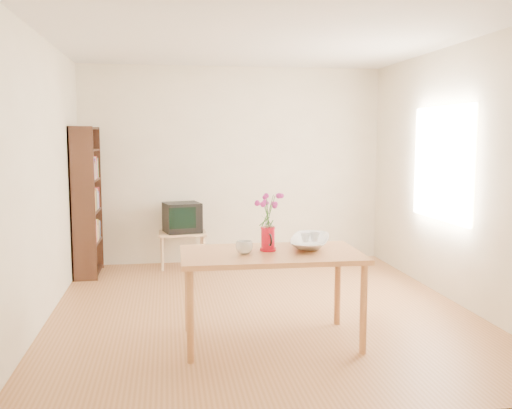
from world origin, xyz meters
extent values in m
plane|color=#986136|center=(0.00, 0.00, 0.00)|extent=(4.50, 4.50, 0.00)
plane|color=white|center=(0.00, 0.00, 2.60)|extent=(4.50, 4.50, 0.00)
plane|color=beige|center=(0.00, 2.25, 1.30)|extent=(4.00, 0.00, 4.00)
plane|color=beige|center=(0.00, -2.25, 1.30)|extent=(4.00, 0.00, 4.00)
plane|color=beige|center=(-2.00, 0.00, 1.30)|extent=(0.00, 4.50, 4.50)
plane|color=beige|center=(2.00, 0.00, 1.30)|extent=(0.00, 4.50, 4.50)
plane|color=white|center=(1.98, 0.30, 1.40)|extent=(0.00, 1.30, 1.30)
cube|color=#AC693B|center=(-0.06, -0.87, 0.73)|extent=(1.46, 0.85, 0.04)
cylinder|color=#AC693B|center=(-0.73, -1.22, 0.35)|extent=(0.06, 0.06, 0.71)
cylinder|color=#AC693B|center=(0.60, -1.24, 0.35)|extent=(0.06, 0.06, 0.71)
cylinder|color=#AC693B|center=(-0.72, -0.51, 0.35)|extent=(0.06, 0.06, 0.71)
cylinder|color=#AC693B|center=(0.61, -0.53, 0.35)|extent=(0.06, 0.06, 0.71)
cube|color=tan|center=(-0.70, 1.97, 0.45)|extent=(0.60, 0.45, 0.03)
cylinder|color=tan|center=(-0.96, 1.78, 0.22)|extent=(0.04, 0.04, 0.43)
cylinder|color=tan|center=(-0.44, 1.78, 0.22)|extent=(0.04, 0.04, 0.43)
cylinder|color=tan|center=(-0.96, 2.15, 0.22)|extent=(0.04, 0.04, 0.43)
cylinder|color=tan|center=(-0.44, 2.15, 0.22)|extent=(0.04, 0.04, 0.43)
cube|color=black|center=(-1.85, 1.41, 0.90)|extent=(0.28, 0.02, 1.80)
cube|color=black|center=(-1.85, 2.09, 0.90)|extent=(0.28, 0.03, 1.80)
cube|color=black|center=(-1.98, 1.75, 0.90)|extent=(0.02, 0.70, 1.80)
cube|color=black|center=(-1.85, 1.75, 0.04)|extent=(0.27, 0.65, 0.02)
cube|color=black|center=(-1.85, 1.75, 0.40)|extent=(0.27, 0.65, 0.02)
cube|color=black|center=(-1.85, 1.75, 0.78)|extent=(0.27, 0.65, 0.02)
cube|color=black|center=(-1.85, 1.75, 1.16)|extent=(0.27, 0.65, 0.02)
cube|color=black|center=(-1.85, 1.75, 1.52)|extent=(0.27, 0.65, 0.02)
cube|color=black|center=(-1.85, 1.75, 1.78)|extent=(0.27, 0.65, 0.02)
cylinder|color=red|center=(-0.08, -0.81, 0.84)|extent=(0.11, 0.11, 0.19)
cylinder|color=red|center=(-0.08, -0.81, 0.76)|extent=(0.13, 0.13, 0.02)
cylinder|color=red|center=(-0.08, -0.81, 0.94)|extent=(0.12, 0.12, 0.01)
cone|color=red|center=(-0.08, -0.87, 0.92)|extent=(0.05, 0.07, 0.06)
torus|color=black|center=(-0.07, -0.74, 0.85)|extent=(0.02, 0.10, 0.10)
imported|color=white|center=(-0.28, -0.91, 0.80)|extent=(0.19, 0.19, 0.11)
imported|color=white|center=(0.31, -0.68, 0.97)|extent=(0.60, 0.60, 0.45)
imported|color=white|center=(0.27, -0.68, 0.93)|extent=(0.09, 0.09, 0.06)
imported|color=white|center=(0.36, -0.66, 0.93)|extent=(0.09, 0.09, 0.07)
cube|color=black|center=(-0.70, 1.97, 0.65)|extent=(0.51, 0.49, 0.38)
cube|color=black|center=(-0.70, 2.04, 0.67)|extent=(0.35, 0.28, 0.27)
cube|color=black|center=(-0.70, 1.76, 0.67)|extent=(0.34, 0.09, 0.27)
camera|label=1|loc=(-0.88, -5.33, 1.68)|focal=40.00mm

